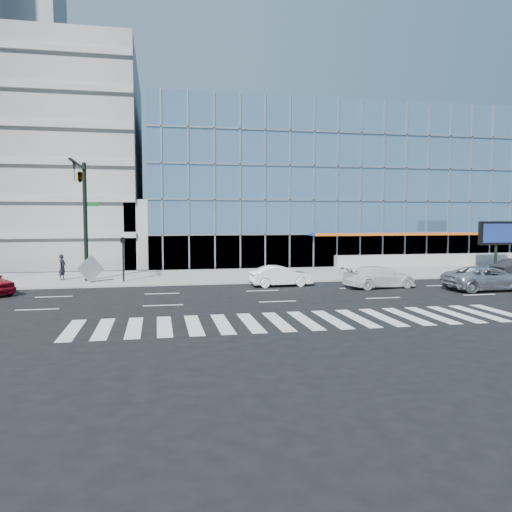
% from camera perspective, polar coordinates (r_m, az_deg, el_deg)
% --- Properties ---
extents(ground, '(160.00, 160.00, 0.00)m').
position_cam_1_polar(ground, '(30.46, 0.71, -3.99)').
color(ground, black).
rests_on(ground, ground).
extents(sidewalk, '(120.00, 8.00, 0.15)m').
position_cam_1_polar(sidewalk, '(38.25, -1.77, -2.17)').
color(sidewalk, gray).
rests_on(sidewalk, ground).
extents(theatre_building, '(42.00, 26.00, 15.00)m').
position_cam_1_polar(theatre_building, '(59.14, 8.87, 7.30)').
color(theatre_building, '#678DAC').
rests_on(theatre_building, ground).
extents(parking_garage, '(24.00, 24.00, 20.00)m').
position_cam_1_polar(parking_garage, '(57.44, -25.40, 9.52)').
color(parking_garage, gray).
rests_on(parking_garage, ground).
extents(ramp_block, '(6.00, 8.00, 6.00)m').
position_cam_1_polar(ramp_block, '(47.51, -10.95, 2.57)').
color(ramp_block, gray).
rests_on(ramp_block, ground).
extents(tower_backdrop, '(14.00, 14.00, 48.00)m').
position_cam_1_polar(tower_backdrop, '(104.14, -25.08, 14.80)').
color(tower_backdrop, gray).
rests_on(tower_backdrop, ground).
extents(retaining_wall, '(30.00, 0.80, 1.00)m').
position_cam_1_polar(retaining_wall, '(51.15, 25.05, -0.28)').
color(retaining_wall, gray).
rests_on(retaining_wall, sidewalk).
extents(traffic_signal, '(1.14, 5.74, 8.00)m').
position_cam_1_polar(traffic_signal, '(34.43, -19.31, 7.01)').
color(traffic_signal, black).
rests_on(traffic_signal, sidewalk).
extents(ped_signal_post, '(0.30, 0.33, 3.00)m').
position_cam_1_polar(ped_signal_post, '(34.58, -14.96, 0.43)').
color(ped_signal_post, black).
rests_on(ped_signal_post, sidewalk).
extents(marquee_sign, '(3.20, 0.43, 4.00)m').
position_cam_1_polar(marquee_sign, '(46.94, 25.78, 2.27)').
color(marquee_sign, black).
rests_on(marquee_sign, sidewalk).
extents(silver_suv, '(5.40, 2.59, 1.49)m').
position_cam_1_polar(silver_suv, '(33.72, 24.94, -2.32)').
color(silver_suv, silver).
rests_on(silver_suv, ground).
extents(white_suv, '(5.00, 2.57, 1.39)m').
position_cam_1_polar(white_suv, '(32.71, 13.90, -2.32)').
color(white_suv, silver).
rests_on(white_suv, ground).
extents(white_sedan, '(4.15, 1.68, 1.34)m').
position_cam_1_polar(white_sedan, '(32.47, 2.83, -2.29)').
color(white_sedan, white).
rests_on(white_sedan, ground).
extents(pedestrian, '(0.62, 0.76, 1.79)m').
position_cam_1_polar(pedestrian, '(36.95, -21.26, -1.19)').
color(pedestrian, black).
rests_on(pedestrian, sidewalk).
extents(tilted_panel, '(1.69, 0.81, 1.83)m').
position_cam_1_polar(tilted_panel, '(34.93, -18.38, -1.38)').
color(tilted_panel, gray).
rests_on(tilted_panel, sidewalk).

